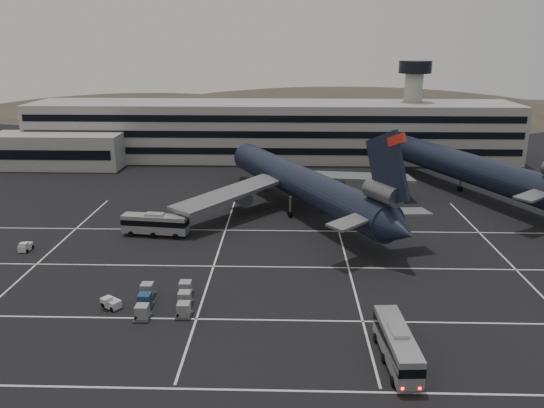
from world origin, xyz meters
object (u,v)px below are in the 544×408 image
at_px(bus_near, 397,344).
at_px(bus_far, 155,223).
at_px(tug_a, 25,247).
at_px(trijet_main, 303,183).
at_px(uld_cluster, 165,300).

bearing_deg(bus_near, bus_far, 129.93).
relative_size(bus_near, tug_a, 4.59).
distance_m(trijet_main, tug_a, 44.57).
xyz_separation_m(trijet_main, uld_cluster, (-16.50, -34.62, -4.45)).
xyz_separation_m(trijet_main, bus_near, (7.60, -44.88, -3.28)).
bearing_deg(trijet_main, bus_far, -179.87).
height_order(trijet_main, bus_far, trijet_main).
bearing_deg(bus_near, uld_cluster, 153.89).
bearing_deg(bus_near, trijet_main, 96.56).
bearing_deg(uld_cluster, trijet_main, 64.51).
bearing_deg(trijet_main, uld_cluster, -143.13).
distance_m(trijet_main, bus_far, 26.14).
relative_size(tug_a, uld_cluster, 0.28).
xyz_separation_m(bus_far, uld_cluster, (6.45, -22.53, -1.17)).
bearing_deg(trijet_main, tug_a, 177.54).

